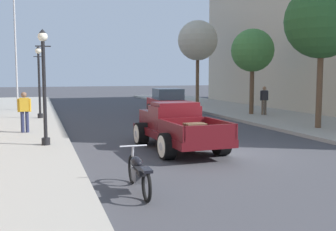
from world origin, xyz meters
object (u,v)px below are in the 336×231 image
Objects in this scene: street_tree_third at (198,41)px; pedestrian_sidewalk_right at (264,99)px; motorcycle_parked at (139,172)px; street_tree_second at (253,51)px; hotrod_truck_maroon at (176,126)px; flagpole at (18,24)px; car_background_red at (167,103)px; street_lamp_near at (44,78)px; street_tree_nearest at (322,21)px; pedestrian_sidewalk_left at (24,110)px; street_lamp_far at (39,77)px.

pedestrian_sidewalk_right is at bearing -85.87° from street_tree_third.
motorcycle_parked is at bearing -130.22° from pedestrian_sidewalk_right.
street_tree_third reaches higher than pedestrian_sidewalk_right.
street_tree_second is at bearing 120.92° from pedestrian_sidewalk_right.
flagpole is at bearing 109.28° from hotrod_truck_maroon.
car_background_red is 1.15× the size of street_lamp_near.
street_lamp_near is 0.42× the size of flagpole.
street_tree_nearest is 6.54m from street_tree_second.
motorcycle_parked is 16.32m from pedestrian_sidewalk_right.
flagpole is 1.83× the size of street_tree_second.
street_lamp_near is at bearing 164.56° from hotrod_truck_maroon.
pedestrian_sidewalk_right is 0.18× the size of flagpole.
car_background_red is at bearing -32.23° from flagpole.
hotrod_truck_maroon reaches higher than motorcycle_parked.
motorcycle_parked is 0.55× the size of street_lamp_near.
flagpole is 18.79m from street_tree_nearest.
car_background_red reaches higher than hotrod_truck_maroon.
street_tree_third reaches higher than car_background_red.
street_tree_third is at bearing 65.07° from motorcycle_parked.
pedestrian_sidewalk_left is at bearing 168.93° from street_tree_nearest.
street_lamp_far is (-1.92, 14.61, 1.94)m from motorcycle_parked.
car_background_red is 11.22m from flagpole.
pedestrian_sidewalk_left is 0.25× the size of street_tree_third.
street_tree_nearest is at bearing -11.07° from pedestrian_sidewalk_left.
car_background_red is 10.20m from street_tree_nearest.
motorcycle_parked is at bearing -82.53° from street_lamp_far.
flagpole reaches higher than pedestrian_sidewalk_left.
car_background_red is 0.70× the size of street_tree_nearest.
flagpole is (-3.07, 20.34, 5.33)m from motorcycle_parked.
pedestrian_sidewalk_right is 0.43× the size of street_lamp_far.
car_background_red is 2.67× the size of pedestrian_sidewalk_right.
motorcycle_parked is 6.38m from street_lamp_near.
street_tree_second is at bearing 87.38° from street_tree_nearest.
street_tree_nearest reaches higher than hotrod_truck_maroon.
street_lamp_near is at bearing -89.23° from street_lamp_far.
street_tree_second is at bearing 52.49° from motorcycle_parked.
pedestrian_sidewalk_left is 13.57m from street_tree_second.
street_tree_third is at bearing 91.49° from street_tree_second.
pedestrian_sidewalk_left is 5.69m from street_lamp_far.
hotrod_truck_maroon is at bearing -41.96° from pedestrian_sidewalk_left.
street_tree_second reaches higher than pedestrian_sidewalk_left.
street_lamp_far is (-12.44, 2.16, 1.30)m from pedestrian_sidewalk_right.
street_tree_second is at bearing 17.75° from pedestrian_sidewalk_left.
street_lamp_near is at bearing 107.20° from motorcycle_parked.
pedestrian_sidewalk_left is 0.33× the size of street_tree_second.
pedestrian_sidewalk_left is 0.43× the size of street_lamp_far.
street_tree_third reaches higher than street_tree_nearest.
car_background_red is at bearing 73.81° from hotrod_truck_maroon.
street_lamp_far reaches higher than pedestrian_sidewalk_left.
flagpole is at bearing 149.87° from pedestrian_sidewalk_right.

